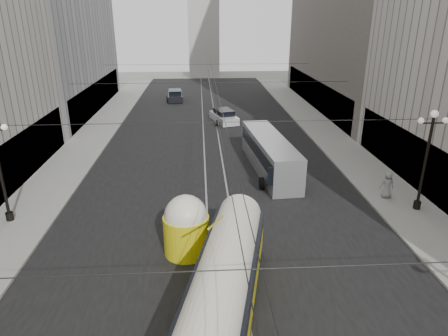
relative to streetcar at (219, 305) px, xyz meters
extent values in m
cube|color=black|center=(0.50, 24.53, -1.60)|extent=(20.00, 85.00, 0.02)
cube|color=gray|center=(-11.50, 28.03, -1.53)|extent=(4.00, 72.00, 0.15)
cube|color=gray|center=(12.50, 28.03, -1.53)|extent=(4.00, 72.00, 0.15)
cube|color=gray|center=(-0.25, 24.53, -1.60)|extent=(0.12, 85.00, 0.04)
cube|color=gray|center=(1.25, 24.53, -1.60)|extent=(0.12, 85.00, 0.04)
cube|color=black|center=(-13.55, 16.03, 0.40)|extent=(0.10, 18.00, 3.60)
cube|color=black|center=(-13.55, 40.03, 0.40)|extent=(0.10, 25.20, 3.60)
cube|color=black|center=(14.55, 14.03, 0.40)|extent=(0.10, 18.00, 3.60)
cube|color=black|center=(14.55, 40.03, 0.40)|extent=(0.10, 28.80, 3.60)
cube|color=#B2AFA8|center=(0.50, 72.03, 10.40)|extent=(6.00, 6.00, 24.00)
cylinder|color=black|center=(-12.10, 10.03, 1.55)|extent=(0.18, 0.18, 6.00)
cylinder|color=black|center=(-12.10, 10.03, -1.20)|extent=(0.44, 0.44, 0.50)
sphere|color=white|center=(-11.35, 10.03, 4.30)|extent=(0.36, 0.36, 0.36)
cylinder|color=black|center=(13.10, 10.03, 1.55)|extent=(0.18, 0.18, 6.00)
cylinder|color=black|center=(13.10, 10.03, -1.20)|extent=(0.44, 0.44, 0.50)
cylinder|color=black|center=(13.10, 10.03, 4.15)|extent=(1.60, 0.08, 0.08)
sphere|color=white|center=(13.10, 10.03, 4.70)|extent=(0.44, 0.44, 0.44)
sphere|color=white|center=(12.35, 10.03, 4.30)|extent=(0.36, 0.36, 0.36)
sphere|color=white|center=(13.85, 10.03, 4.30)|extent=(0.36, 0.36, 0.36)
cylinder|color=black|center=(0.50, -3.97, 4.40)|extent=(25.00, 0.03, 0.03)
cylinder|color=black|center=(0.50, 10.03, 4.40)|extent=(25.00, 0.03, 0.03)
cylinder|color=black|center=(0.50, 24.03, 4.40)|extent=(25.00, 0.03, 0.03)
cylinder|color=black|center=(0.50, 38.03, 4.40)|extent=(25.00, 0.03, 0.03)
cylinder|color=black|center=(0.50, 28.03, 4.20)|extent=(0.03, 72.00, 0.03)
cylinder|color=black|center=(0.90, 28.03, 4.20)|extent=(0.03, 72.00, 0.03)
cube|color=gold|center=(0.00, 0.00, -0.65)|extent=(5.14, 12.98, 1.55)
cube|color=black|center=(0.00, 0.00, -1.38)|extent=(5.05, 12.61, 0.27)
cube|color=black|center=(0.00, 0.00, 0.36)|extent=(5.12, 12.80, 0.78)
cylinder|color=silver|center=(0.00, 0.00, 0.63)|extent=(4.83, 12.73, 2.10)
cylinder|color=gold|center=(-1.39, 6.13, -0.56)|extent=(2.37, 2.37, 2.10)
sphere|color=silver|center=(-1.39, 6.13, 0.54)|extent=(2.19, 2.19, 2.19)
cube|color=#B0B2B6|center=(4.85, 17.56, -0.21)|extent=(3.19, 10.94, 2.70)
cube|color=black|center=(4.85, 17.56, 0.24)|extent=(3.18, 10.56, 0.99)
cube|color=black|center=(4.85, 12.22, 0.10)|extent=(2.07, 0.28, 1.26)
cylinder|color=black|center=(3.73, 13.95, -1.16)|extent=(0.30, 0.90, 0.90)
cylinder|color=black|center=(5.98, 13.95, -1.16)|extent=(0.30, 0.90, 0.90)
cylinder|color=black|center=(3.73, 21.17, -1.16)|extent=(0.30, 0.90, 0.90)
cylinder|color=black|center=(5.98, 21.17, -1.16)|extent=(0.30, 0.90, 0.90)
cube|color=white|center=(2.18, 32.97, -1.10)|extent=(3.26, 5.14, 0.85)
cube|color=black|center=(2.18, 32.97, -0.50)|extent=(2.41, 3.02, 0.80)
cylinder|color=black|center=(1.30, 31.34, -1.26)|extent=(0.22, 0.68, 0.68)
cylinder|color=black|center=(3.06, 31.34, -1.26)|extent=(0.22, 0.68, 0.68)
cylinder|color=black|center=(1.30, 34.59, -1.26)|extent=(0.22, 0.68, 0.68)
cylinder|color=black|center=(3.06, 34.59, -1.26)|extent=(0.22, 0.68, 0.68)
cube|color=black|center=(-4.10, 45.79, -1.08)|extent=(2.35, 5.03, 0.87)
cube|color=black|center=(-4.10, 45.79, -0.47)|extent=(1.96, 2.81, 0.82)
cylinder|color=black|center=(-5.01, 44.12, -1.26)|extent=(0.22, 0.70, 0.70)
cylinder|color=black|center=(-3.20, 44.12, -1.26)|extent=(0.22, 0.70, 0.70)
cylinder|color=black|center=(-5.01, 47.45, -1.26)|extent=(0.22, 0.70, 0.70)
cylinder|color=black|center=(-3.20, 47.45, -1.26)|extent=(0.22, 0.70, 0.70)
imported|color=gray|center=(11.86, 11.76, -0.54)|extent=(0.92, 0.60, 1.83)
camera|label=1|loc=(-0.54, -11.98, 10.13)|focal=32.00mm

